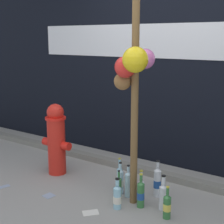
{
  "coord_description": "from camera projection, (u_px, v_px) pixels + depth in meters",
  "views": [
    {
      "loc": [
        1.73,
        -2.49,
        1.68
      ],
      "look_at": [
        -0.17,
        0.31,
        0.93
      ],
      "focal_mm": 54.12,
      "sensor_mm": 36.0,
      "label": 1
    }
  ],
  "objects": [
    {
      "name": "bottle_6",
      "position": [
        120.0,
        181.0,
        3.68
      ],
      "size": [
        0.07,
        0.07,
        0.36
      ],
      "color": "#B2DBEA",
      "rests_on": "ground_plane"
    },
    {
      "name": "bottle_1",
      "position": [
        141.0,
        189.0,
        3.52
      ],
      "size": [
        0.07,
        0.07,
        0.34
      ],
      "color": "silver",
      "rests_on": "ground_plane"
    },
    {
      "name": "building_wall",
      "position": [
        180.0,
        29.0,
        4.21
      ],
      "size": [
        10.0,
        0.21,
        3.57
      ],
      "color": "black",
      "rests_on": "ground_plane"
    },
    {
      "name": "ground_plane",
      "position": [
        109.0,
        212.0,
        3.32
      ],
      "size": [
        14.0,
        14.0,
        0.0
      ],
      "primitive_type": "plane",
      "color": "gray"
    },
    {
      "name": "litter_1",
      "position": [
        91.0,
        213.0,
        3.3
      ],
      "size": [
        0.19,
        0.19,
        0.01
      ],
      "primitive_type": "cube",
      "rotation": [
        0.0,
        0.0,
        0.83
      ],
      "color": "silver",
      "rests_on": "ground_plane"
    },
    {
      "name": "bottle_3",
      "position": [
        163.0,
        196.0,
        3.33
      ],
      "size": [
        0.08,
        0.08,
        0.36
      ],
      "color": "silver",
      "rests_on": "ground_plane"
    },
    {
      "name": "bottle_2",
      "position": [
        120.0,
        177.0,
        3.8
      ],
      "size": [
        0.07,
        0.07,
        0.36
      ],
      "color": "#93CCE0",
      "rests_on": "ground_plane"
    },
    {
      "name": "litter_2",
      "position": [
        4.0,
        186.0,
        3.88
      ],
      "size": [
        0.1,
        0.13,
        0.01
      ],
      "primitive_type": "cube",
      "rotation": [
        0.0,
        0.0,
        1.23
      ],
      "color": "#8C99B2",
      "rests_on": "ground_plane"
    },
    {
      "name": "bottle_4",
      "position": [
        128.0,
        184.0,
        3.61
      ],
      "size": [
        0.07,
        0.07,
        0.36
      ],
      "color": "#B2DBEA",
      "rests_on": "ground_plane"
    },
    {
      "name": "bottle_9",
      "position": [
        157.0,
        182.0,
        3.61
      ],
      "size": [
        0.08,
        0.08,
        0.41
      ],
      "color": "silver",
      "rests_on": "ground_plane"
    },
    {
      "name": "curb_strip",
      "position": [
        157.0,
        174.0,
        4.15
      ],
      "size": [
        8.0,
        0.12,
        0.08
      ],
      "primitive_type": "cube",
      "color": "slate",
      "rests_on": "ground_plane"
    },
    {
      "name": "fire_hydrant",
      "position": [
        56.0,
        139.0,
        4.18
      ],
      "size": [
        0.42,
        0.25,
        0.89
      ],
      "color": "red",
      "rests_on": "ground_plane"
    },
    {
      "name": "bottle_5",
      "position": [
        167.0,
        206.0,
        3.18
      ],
      "size": [
        0.08,
        0.08,
        0.32
      ],
      "color": "#337038",
      "rests_on": "ground_plane"
    },
    {
      "name": "bottle_0",
      "position": [
        119.0,
        187.0,
        3.56
      ],
      "size": [
        0.06,
        0.06,
        0.32
      ],
      "color": "#337038",
      "rests_on": "ground_plane"
    },
    {
      "name": "litter_0",
      "position": [
        49.0,
        196.0,
        3.65
      ],
      "size": [
        0.13,
        0.13,
        0.01
      ],
      "primitive_type": "cube",
      "rotation": [
        0.0,
        0.0,
        1.42
      ],
      "color": "#8C99B2",
      "rests_on": "ground_plane"
    },
    {
      "name": "bottle_8",
      "position": [
        117.0,
        197.0,
        3.36
      ],
      "size": [
        0.08,
        0.08,
        0.32
      ],
      "color": "#93CCE0",
      "rests_on": "ground_plane"
    },
    {
      "name": "memorial_post",
      "position": [
        134.0,
        43.0,
        3.15
      ],
      "size": [
        0.44,
        0.54,
        2.75
      ],
      "color": "brown",
      "rests_on": "ground_plane"
    },
    {
      "name": "bottle_7",
      "position": [
        141.0,
        194.0,
        3.39
      ],
      "size": [
        0.08,
        0.08,
        0.36
      ],
      "color": "#337038",
      "rests_on": "ground_plane"
    }
  ]
}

